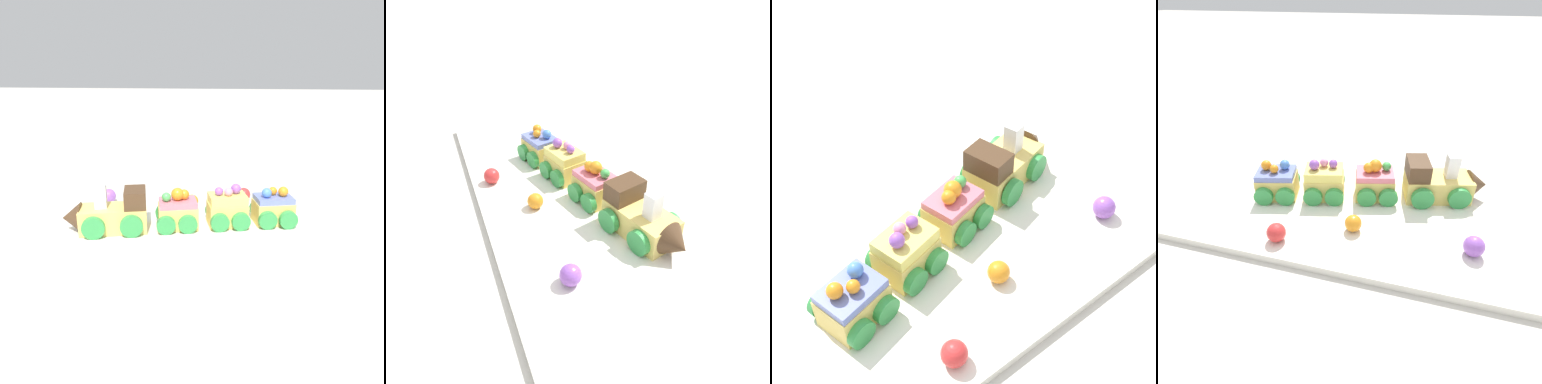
% 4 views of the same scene
% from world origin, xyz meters
% --- Properties ---
extents(ground_plane, '(10.00, 10.00, 0.00)m').
position_xyz_m(ground_plane, '(0.00, 0.00, 0.00)').
color(ground_plane, beige).
extents(display_board, '(0.73, 0.33, 0.01)m').
position_xyz_m(display_board, '(0.00, 0.00, 0.01)').
color(display_board, white).
rests_on(display_board, ground_plane).
extents(cake_train_locomotive, '(0.14, 0.10, 0.08)m').
position_xyz_m(cake_train_locomotive, '(0.11, 0.04, 0.04)').
color(cake_train_locomotive, '#EACC66').
rests_on(cake_train_locomotive, display_board).
extents(cake_car_strawberry, '(0.08, 0.08, 0.07)m').
position_xyz_m(cake_car_strawberry, '(0.00, 0.02, 0.04)').
color(cake_car_strawberry, '#EACC66').
rests_on(cake_car_strawberry, display_board).
extents(cake_car_lemon, '(0.08, 0.08, 0.07)m').
position_xyz_m(cake_car_lemon, '(-0.08, -0.01, 0.04)').
color(cake_car_lemon, '#EACC66').
rests_on(cake_car_lemon, display_board).
extents(cake_car_blueberry, '(0.08, 0.08, 0.07)m').
position_xyz_m(cake_car_blueberry, '(-0.16, -0.03, 0.04)').
color(cake_car_blueberry, '#EACC66').
rests_on(cake_car_blueberry, display_board).
extents(gumball_purple, '(0.03, 0.03, 0.03)m').
position_xyz_m(gumball_purple, '(0.16, -0.09, 0.03)').
color(gumball_purple, '#9956C6').
rests_on(gumball_purple, display_board).
extents(gumball_red, '(0.03, 0.03, 0.03)m').
position_xyz_m(gumball_red, '(-0.11, -0.13, 0.03)').
color(gumball_red, red).
rests_on(gumball_red, display_board).
extents(gumball_orange, '(0.03, 0.03, 0.03)m').
position_xyz_m(gumball_orange, '(-0.01, -0.08, 0.02)').
color(gumball_orange, orange).
rests_on(gumball_orange, display_board).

